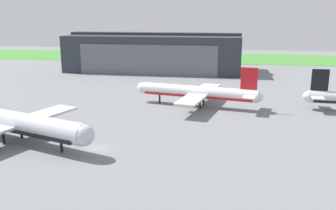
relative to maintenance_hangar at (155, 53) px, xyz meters
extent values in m
plane|color=slate|center=(10.69, -104.93, -8.60)|extent=(440.00, 440.00, 0.00)
cube|color=#458B37|center=(10.69, 57.15, -8.56)|extent=(440.00, 56.00, 0.08)
cube|color=#2D333D|center=(0.00, 0.09, -0.14)|extent=(81.31, 31.41, 16.92)
cube|color=slate|center=(0.00, -15.76, -1.83)|extent=(61.80, 0.30, 13.53)
cube|color=#2D333D|center=(0.00, 0.09, 8.92)|extent=(81.31, 7.54, 1.20)
cylinder|color=silver|center=(-7.19, -104.51, -4.12)|extent=(36.03, 15.29, 4.34)
sphere|color=silver|center=(10.16, -110.09, -4.12)|extent=(4.17, 4.17, 4.17)
cube|color=black|center=(-7.19, -104.51, -5.31)|extent=(33.26, 14.44, 0.76)
cube|color=silver|center=(-5.20, -95.96, -4.66)|extent=(10.18, 16.18, 0.56)
cylinder|color=gray|center=(-4.81, -97.35, -6.15)|extent=(4.66, 3.54, 2.39)
cylinder|color=black|center=(4.61, -108.31, -7.44)|extent=(0.56, 0.56, 2.31)
cylinder|color=black|center=(-9.28, -106.24, -7.44)|extent=(0.56, 0.56, 2.31)
cylinder|color=black|center=(-7.88, -101.90, -7.44)|extent=(0.56, 0.56, 2.31)
cylinder|color=silver|center=(27.18, -67.26, -4.27)|extent=(35.00, 10.00, 3.59)
sphere|color=silver|center=(10.02, -64.02, -4.27)|extent=(3.45, 3.45, 3.45)
sphere|color=silver|center=(44.35, -70.49, -4.27)|extent=(2.80, 2.80, 2.80)
cube|color=red|center=(27.18, -67.26, -5.26)|extent=(32.26, 9.52, 0.63)
cube|color=red|center=(41.61, -69.98, 0.58)|extent=(4.54, 1.23, 6.11)
cube|color=silver|center=(42.79, -67.44, -3.91)|extent=(4.02, 5.53, 0.28)
cube|color=silver|center=(41.79, -72.77, -3.91)|extent=(4.02, 5.53, 0.28)
cube|color=silver|center=(29.35, -59.54, -4.72)|extent=(8.08, 14.78, 0.56)
cube|color=silver|center=(26.39, -75.23, -4.72)|extent=(8.08, 14.78, 0.56)
cylinder|color=gray|center=(28.36, -60.49, -6.00)|extent=(3.72, 2.57, 1.98)
cylinder|color=gray|center=(25.81, -73.98, -6.00)|extent=(3.72, 2.57, 1.98)
cylinder|color=black|center=(15.51, -65.06, -7.33)|extent=(0.56, 0.56, 2.54)
cylinder|color=black|center=(28.91, -65.66, -7.33)|extent=(0.56, 0.56, 2.54)
cylinder|color=black|center=(28.21, -69.37, -7.33)|extent=(0.56, 0.56, 2.54)
sphere|color=silver|center=(58.32, -65.06, -4.80)|extent=(2.77, 2.77, 2.77)
cube|color=black|center=(61.15, -65.18, -0.01)|extent=(4.62, 0.59, 6.04)
cube|color=silver|center=(60.33, -67.83, -4.45)|extent=(3.39, 5.10, 0.28)
cube|color=silver|center=(60.55, -62.46, -4.45)|extent=(3.39, 5.10, 0.28)
camera|label=1|loc=(36.69, -169.89, 17.57)|focal=38.51mm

